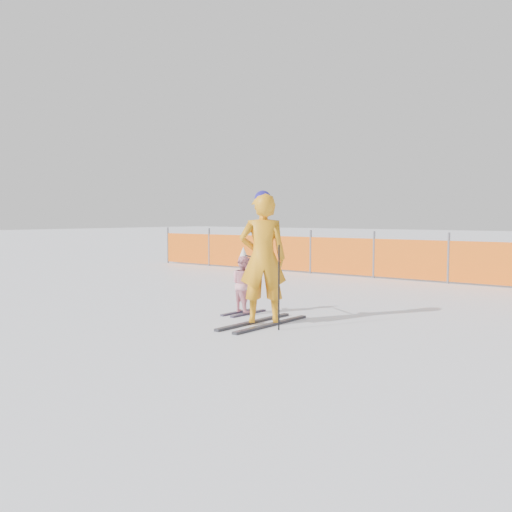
% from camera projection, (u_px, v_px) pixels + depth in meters
% --- Properties ---
extents(ground, '(120.00, 120.00, 0.00)m').
position_uv_depth(ground, '(236.00, 321.00, 8.92)').
color(ground, white).
rests_on(ground, ground).
extents(adult, '(0.84, 1.73, 2.03)m').
position_uv_depth(adult, '(263.00, 258.00, 8.61)').
color(adult, black).
rests_on(adult, ground).
extents(child, '(0.54, 0.86, 1.14)m').
position_uv_depth(child, '(243.00, 283.00, 9.59)').
color(child, black).
rests_on(child, ground).
extents(ski_poles, '(1.21, 0.71, 1.24)m').
position_uv_depth(ski_poles, '(268.00, 275.00, 8.53)').
color(ski_poles, black).
rests_on(ski_poles, ground).
extents(safety_fence, '(15.78, 0.06, 1.25)m').
position_uv_depth(safety_fence, '(367.00, 257.00, 15.26)').
color(safety_fence, '#595960').
rests_on(safety_fence, ground).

